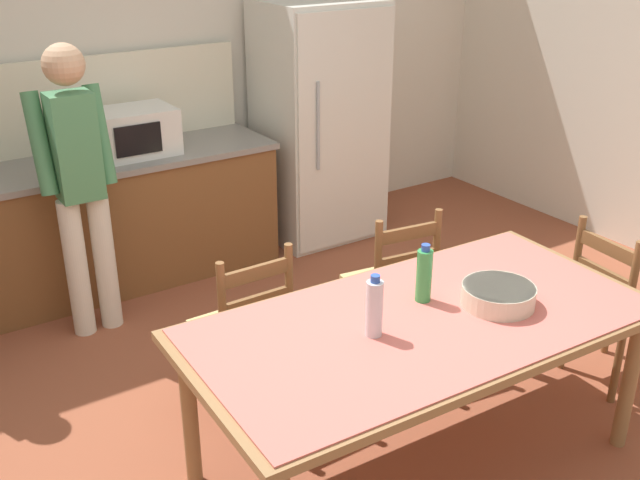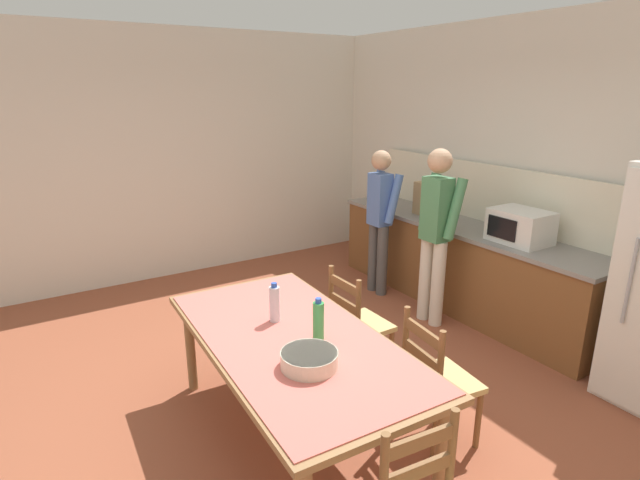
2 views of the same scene
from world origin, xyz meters
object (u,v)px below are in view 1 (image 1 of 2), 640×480
microwave (135,132)px  chair_head_end (615,306)px  serving_bowl (498,294)px  bottle_near_centre (374,308)px  chair_side_far_left (245,329)px  bottle_off_centre (424,275)px  dining_table (422,333)px  refrigerator (319,123)px  chair_side_far_right (393,285)px  person_at_counter (79,178)px

microwave → chair_head_end: size_ratio=0.55×
serving_bowl → bottle_near_centre: bearing=170.9°
chair_side_far_left → bottle_off_centre: bearing=126.9°
dining_table → chair_head_end: 1.33m
microwave → chair_head_end: bearing=-58.2°
refrigerator → serving_bowl: bearing=-106.7°
serving_bowl → chair_side_far_right: size_ratio=0.35×
refrigerator → bottle_off_centre: 2.60m
bottle_off_centre → serving_bowl: bottle_off_centre is taller
microwave → bottle_near_centre: 2.53m
microwave → bottle_off_centre: microwave is taller
refrigerator → bottle_near_centre: bearing=-119.0°
bottle_off_centre → chair_head_end: 1.29m
bottle_near_centre → chair_side_far_left: bearing=102.1°
bottle_off_centre → chair_head_end: bottle_off_centre is taller
serving_bowl → microwave: bearing=103.8°
chair_side_far_right → chair_side_far_left: 0.91m
microwave → person_at_counter: 0.75m
dining_table → bottle_off_centre: 0.26m
dining_table → serving_bowl: (0.35, -0.09, 0.12)m
dining_table → bottle_near_centre: size_ratio=7.66×
dining_table → person_at_counter: (-0.82, 2.01, 0.27)m
bottle_near_centre → chair_head_end: bearing=-1.9°
chair_head_end → person_at_counter: bearing=51.7°
microwave → chair_side_far_left: 1.82m
bottle_near_centre → serving_bowl: 0.62m
dining_table → chair_side_far_right: (0.48, 0.79, -0.25)m
bottle_near_centre → chair_side_far_right: bearing=46.5°
bottle_near_centre → bottle_off_centre: (0.36, 0.11, 0.00)m
dining_table → chair_head_end: bearing=-1.9°
chair_side_far_left → person_at_counter: (-0.39, 1.19, 0.52)m
chair_side_far_right → dining_table: bearing=65.9°
microwave → chair_side_far_right: microwave is taller
chair_side_far_right → person_at_counter: 1.86m
serving_bowl → chair_side_far_left: size_ratio=0.35×
microwave → serving_bowl: 2.70m
microwave → serving_bowl: microwave is taller
bottle_near_centre → bottle_off_centre: size_ratio=1.00×
refrigerator → microwave: (-1.42, 0.02, 0.15)m
bottle_off_centre → chair_side_far_left: size_ratio=0.30×
microwave → chair_side_far_left: size_ratio=0.55×
microwave → serving_bowl: bearing=-76.2°
chair_side_far_left → person_at_counter: person_at_counter is taller
dining_table → bottle_off_centre: bearing=49.4°
refrigerator → person_at_counter: size_ratio=1.03×
microwave → person_at_counter: bearing=-135.8°
refrigerator → microwave: refrigerator is taller
bottle_off_centre → person_at_counter: size_ratio=0.16×
bottle_off_centre → serving_bowl: (0.25, -0.21, -0.07)m
serving_bowl → chair_side_far_left: bearing=130.7°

